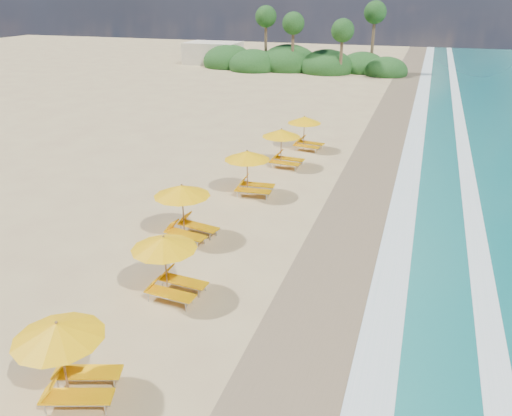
% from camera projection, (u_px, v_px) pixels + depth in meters
% --- Properties ---
extents(ground, '(160.00, 160.00, 0.00)m').
position_uv_depth(ground, '(256.00, 235.00, 20.84)').
color(ground, tan).
rests_on(ground, ground).
extents(wet_sand, '(4.00, 160.00, 0.01)m').
position_uv_depth(wet_sand, '(355.00, 249.00, 19.67)').
color(wet_sand, '#7D674A').
rests_on(wet_sand, ground).
extents(surf_foam, '(4.00, 160.00, 0.01)m').
position_uv_depth(surf_foam, '(428.00, 260.00, 18.88)').
color(surf_foam, white).
rests_on(surf_foam, ground).
extents(station_1, '(2.78, 2.72, 2.18)m').
position_uv_depth(station_1, '(69.00, 355.00, 12.13)').
color(station_1, olive).
rests_on(station_1, ground).
extents(station_2, '(2.41, 2.26, 2.14)m').
position_uv_depth(station_2, '(170.00, 263.00, 16.29)').
color(station_2, olive).
rests_on(station_2, ground).
extents(station_3, '(2.73, 2.61, 2.26)m').
position_uv_depth(station_3, '(186.00, 208.00, 20.17)').
color(station_3, olive).
rests_on(station_3, ground).
extents(station_4, '(2.53, 2.37, 2.24)m').
position_uv_depth(station_4, '(251.00, 170.00, 24.56)').
color(station_4, olive).
rests_on(station_4, ground).
extents(station_5, '(2.45, 2.29, 2.18)m').
position_uv_depth(station_5, '(284.00, 145.00, 28.51)').
color(station_5, olive).
rests_on(station_5, ground).
extents(station_6, '(2.49, 2.36, 2.11)m').
position_uv_depth(station_6, '(306.00, 131.00, 31.61)').
color(station_6, olive).
rests_on(station_6, ground).
extents(treeline, '(25.80, 8.80, 9.74)m').
position_uv_depth(treeline, '(296.00, 62.00, 63.06)').
color(treeline, '#163D14').
rests_on(treeline, ground).
extents(beach_building, '(7.00, 5.00, 2.80)m').
position_uv_depth(beach_building, '(213.00, 53.00, 68.57)').
color(beach_building, beige).
rests_on(beach_building, ground).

